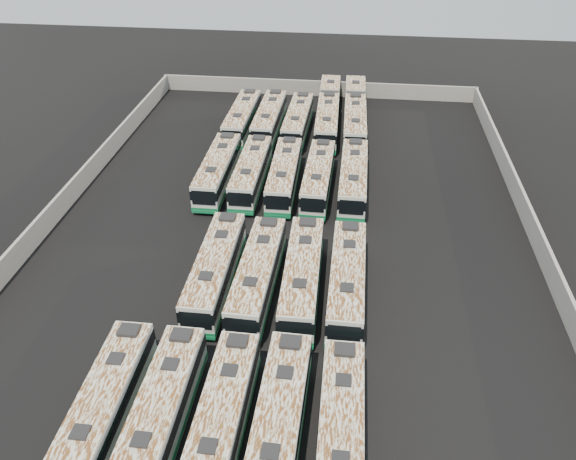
# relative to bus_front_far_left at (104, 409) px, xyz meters

# --- Properties ---
(ground) EXTENTS (140.00, 140.00, 0.00)m
(ground) POSITION_rel_bus_front_far_left_xyz_m (8.43, 21.94, -1.78)
(ground) COLOR black
(ground) RESTS_ON ground
(perimeter_wall) EXTENTS (45.20, 73.20, 2.20)m
(perimeter_wall) POSITION_rel_bus_front_far_left_xyz_m (8.43, 21.94, -0.68)
(perimeter_wall) COLOR gray
(perimeter_wall) RESTS_ON ground
(bus_front_far_left) EXTENTS (2.74, 12.38, 3.48)m
(bus_front_far_left) POSITION_rel_bus_front_far_left_xyz_m (0.00, 0.00, 0.00)
(bus_front_far_left) COLOR beige
(bus_front_far_left) RESTS_ON ground
(bus_front_left) EXTENTS (2.65, 12.40, 3.49)m
(bus_front_left) POSITION_rel_bus_front_far_left_xyz_m (3.50, -0.06, 0.01)
(bus_front_left) COLOR beige
(bus_front_left) RESTS_ON ground
(bus_front_center) EXTENTS (2.73, 12.24, 3.44)m
(bus_front_center) POSITION_rel_bus_front_far_left_xyz_m (7.19, -0.02, -0.02)
(bus_front_center) COLOR beige
(bus_front_center) RESTS_ON ground
(bus_front_right) EXTENTS (2.89, 12.61, 3.54)m
(bus_front_right) POSITION_rel_bus_front_far_left_xyz_m (10.58, 0.05, 0.03)
(bus_front_right) COLOR beige
(bus_front_right) RESTS_ON ground
(bus_front_far_right) EXTENTS (2.67, 12.21, 3.44)m
(bus_front_far_right) POSITION_rel_bus_front_far_left_xyz_m (14.22, 0.04, -0.02)
(bus_front_far_right) COLOR beige
(bus_front_far_right) RESTS_ON ground
(bus_midfront_left) EXTENTS (2.72, 12.65, 3.56)m
(bus_midfront_left) POSITION_rel_bus_front_far_left_xyz_m (3.62, 14.07, 0.04)
(bus_midfront_left) COLOR beige
(bus_midfront_left) RESTS_ON ground
(bus_midfront_center) EXTENTS (2.97, 12.61, 3.54)m
(bus_midfront_center) POSITION_rel_bus_front_far_left_xyz_m (7.09, 13.81, 0.03)
(bus_midfront_center) COLOR beige
(bus_midfront_center) RESTS_ON ground
(bus_midfront_right) EXTENTS (2.91, 12.78, 3.59)m
(bus_midfront_right) POSITION_rel_bus_front_far_left_xyz_m (10.62, 14.03, 0.06)
(bus_midfront_right) COLOR beige
(bus_midfront_right) RESTS_ON ground
(bus_midfront_far_right) EXTENTS (2.72, 12.57, 3.54)m
(bus_midfront_far_right) POSITION_rel_bus_front_far_left_xyz_m (14.14, 13.97, 0.03)
(bus_midfront_far_right) COLOR beige
(bus_midfront_far_right) RESTS_ON ground
(bus_midback_far_left) EXTENTS (2.69, 12.54, 3.53)m
(bus_midback_far_left) POSITION_rel_bus_front_far_left_xyz_m (0.10, 30.60, 0.03)
(bus_midback_far_left) COLOR beige
(bus_midback_far_left) RESTS_ON ground
(bus_midback_left) EXTENTS (2.64, 12.30, 3.46)m
(bus_midback_left) POSITION_rel_bus_front_far_left_xyz_m (3.61, 30.67, -0.01)
(bus_midback_left) COLOR beige
(bus_midback_left) RESTS_ON ground
(bus_midback_center) EXTENTS (2.77, 12.33, 3.47)m
(bus_midback_center) POSITION_rel_bus_front_far_left_xyz_m (7.13, 30.52, -0.01)
(bus_midback_center) COLOR beige
(bus_midback_center) RESTS_ON ground
(bus_midback_right) EXTENTS (2.83, 12.26, 3.44)m
(bus_midback_right) POSITION_rel_bus_front_far_left_xyz_m (10.67, 30.43, -0.02)
(bus_midback_right) COLOR beige
(bus_midback_right) RESTS_ON ground
(bus_midback_far_right) EXTENTS (2.76, 12.65, 3.56)m
(bus_midback_far_right) POSITION_rel_bus_front_far_left_xyz_m (14.25, 30.57, 0.04)
(bus_midback_far_right) COLOR beige
(bus_midback_far_right) RESTS_ON ground
(bus_back_far_left) EXTENTS (2.81, 12.54, 3.53)m
(bus_back_far_left) POSITION_rel_bus_front_far_left_xyz_m (0.08, 44.51, 0.02)
(bus_back_far_left) COLOR beige
(bus_back_far_left) RESTS_ON ground
(bus_back_left) EXTENTS (2.84, 12.63, 3.55)m
(bus_back_left) POSITION_rel_bus_front_far_left_xyz_m (3.48, 44.68, 0.03)
(bus_back_left) COLOR beige
(bus_back_left) RESTS_ON ground
(bus_back_center) EXTENTS (2.89, 12.29, 3.45)m
(bus_back_center) POSITION_rel_bus_front_far_left_xyz_m (7.07, 44.53, -0.02)
(bus_back_center) COLOR beige
(bus_back_center) RESTS_ON ground
(bus_back_right) EXTENTS (3.04, 19.56, 3.54)m
(bus_back_right) POSITION_rel_bus_front_far_left_xyz_m (10.65, 48.01, 0.03)
(bus_back_right) COLOR beige
(bus_back_right) RESTS_ON ground
(bus_back_far_right) EXTENTS (3.01, 19.79, 3.58)m
(bus_back_far_right) POSITION_rel_bus_front_far_left_xyz_m (14.07, 47.93, 0.05)
(bus_back_far_right) COLOR beige
(bus_back_far_right) RESTS_ON ground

